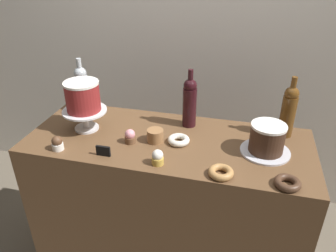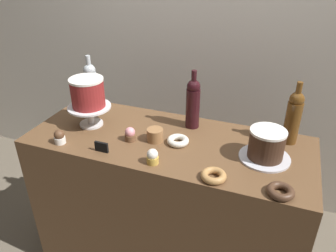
% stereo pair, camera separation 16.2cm
% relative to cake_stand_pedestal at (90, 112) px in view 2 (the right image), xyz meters
% --- Properties ---
extents(back_wall, '(6.00, 0.05, 2.60)m').
position_rel_cake_stand_pedestal_xyz_m(back_wall, '(0.46, 0.87, 0.30)').
color(back_wall, silver).
rests_on(back_wall, ground_plane).
extents(display_counter, '(1.47, 0.59, 0.92)m').
position_rel_cake_stand_pedestal_xyz_m(display_counter, '(0.46, -0.00, -0.54)').
color(display_counter, brown).
rests_on(display_counter, ground_plane).
extents(cake_stand_pedestal, '(0.24, 0.24, 0.12)m').
position_rel_cake_stand_pedestal_xyz_m(cake_stand_pedestal, '(0.00, 0.00, 0.00)').
color(cake_stand_pedestal, silver).
rests_on(cake_stand_pedestal, display_counter).
extents(white_layer_cake, '(0.18, 0.18, 0.16)m').
position_rel_cake_stand_pedestal_xyz_m(white_layer_cake, '(0.00, 0.00, 0.12)').
color(white_layer_cake, maroon).
rests_on(white_layer_cake, cake_stand_pedestal).
extents(silver_serving_platter, '(0.24, 0.24, 0.01)m').
position_rel_cake_stand_pedestal_xyz_m(silver_serving_platter, '(0.95, -0.00, -0.07)').
color(silver_serving_platter, silver).
rests_on(silver_serving_platter, display_counter).
extents(chocolate_round_cake, '(0.17, 0.17, 0.14)m').
position_rel_cake_stand_pedestal_xyz_m(chocolate_round_cake, '(0.95, -0.00, 0.00)').
color(chocolate_round_cake, '#3D2619').
rests_on(chocolate_round_cake, silver_serving_platter).
extents(wine_bottle_amber, '(0.08, 0.08, 0.33)m').
position_rel_cake_stand_pedestal_xyz_m(wine_bottle_amber, '(1.05, 0.19, 0.06)').
color(wine_bottle_amber, '#5B3814').
rests_on(wine_bottle_amber, display_counter).
extents(wine_bottle_clear, '(0.08, 0.08, 0.33)m').
position_rel_cake_stand_pedestal_xyz_m(wine_bottle_clear, '(-0.12, 0.21, 0.06)').
color(wine_bottle_clear, '#B2BCC1').
rests_on(wine_bottle_clear, display_counter).
extents(wine_bottle_dark_red, '(0.08, 0.08, 0.33)m').
position_rel_cake_stand_pedestal_xyz_m(wine_bottle_dark_red, '(0.53, 0.18, 0.06)').
color(wine_bottle_dark_red, black).
rests_on(wine_bottle_dark_red, display_counter).
extents(cupcake_chocolate, '(0.06, 0.06, 0.07)m').
position_rel_cake_stand_pedestal_xyz_m(cupcake_chocolate, '(-0.04, -0.23, -0.04)').
color(cupcake_chocolate, white).
rests_on(cupcake_chocolate, display_counter).
extents(cupcake_strawberry, '(0.06, 0.06, 0.07)m').
position_rel_cake_stand_pedestal_xyz_m(cupcake_strawberry, '(0.28, -0.08, -0.04)').
color(cupcake_strawberry, brown).
rests_on(cupcake_strawberry, display_counter).
extents(cupcake_vanilla, '(0.06, 0.06, 0.07)m').
position_rel_cake_stand_pedestal_xyz_m(cupcake_vanilla, '(0.47, -0.23, -0.04)').
color(cupcake_vanilla, gold).
rests_on(cupcake_vanilla, display_counter).
extents(donut_sugar, '(0.11, 0.11, 0.03)m').
position_rel_cake_stand_pedestal_xyz_m(donut_sugar, '(0.52, -0.02, -0.06)').
color(donut_sugar, silver).
rests_on(donut_sugar, display_counter).
extents(donut_maple, '(0.11, 0.11, 0.03)m').
position_rel_cake_stand_pedestal_xyz_m(donut_maple, '(0.76, -0.24, -0.06)').
color(donut_maple, '#B27F47').
rests_on(donut_maple, display_counter).
extents(donut_chocolate, '(0.11, 0.11, 0.03)m').
position_rel_cake_stand_pedestal_xyz_m(donut_chocolate, '(1.04, -0.25, -0.06)').
color(donut_chocolate, '#472D1E').
rests_on(donut_chocolate, display_counter).
extents(cookie_stack, '(0.08, 0.08, 0.07)m').
position_rel_cake_stand_pedestal_xyz_m(cookie_stack, '(0.40, -0.04, -0.05)').
color(cookie_stack, olive).
rests_on(cookie_stack, display_counter).
extents(price_sign_chalkboard, '(0.07, 0.01, 0.05)m').
position_rel_cake_stand_pedestal_xyz_m(price_sign_chalkboard, '(0.20, -0.23, -0.05)').
color(price_sign_chalkboard, black).
rests_on(price_sign_chalkboard, display_counter).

